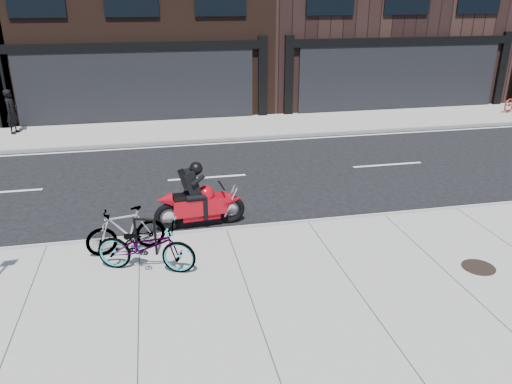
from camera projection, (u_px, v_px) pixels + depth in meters
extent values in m
plane|color=black|center=(216.00, 202.00, 13.57)|extent=(120.00, 120.00, 0.00)
cube|color=gray|center=(252.00, 305.00, 9.00)|extent=(60.00, 6.00, 0.13)
cube|color=gray|center=(191.00, 129.00, 20.59)|extent=(60.00, 3.50, 0.13)
cylinder|color=black|center=(136.00, 236.00, 10.52)|extent=(0.06, 0.06, 0.80)
cylinder|color=black|center=(155.00, 238.00, 10.45)|extent=(0.06, 0.06, 0.80)
cylinder|color=black|center=(144.00, 219.00, 10.34)|extent=(0.43, 0.21, 0.06)
imported|color=gray|center=(146.00, 246.00, 9.82)|extent=(2.13, 1.32, 1.05)
imported|color=gray|center=(126.00, 230.00, 10.54)|extent=(1.73, 0.78, 1.00)
torus|color=black|center=(231.00, 210.00, 12.26)|extent=(0.72, 0.21, 0.71)
torus|color=black|center=(169.00, 217.00, 11.86)|extent=(0.72, 0.21, 0.71)
cube|color=#9B0711|center=(200.00, 205.00, 11.98)|extent=(1.31, 0.51, 0.41)
cone|color=#9B0711|center=(232.00, 199.00, 12.17)|extent=(0.52, 0.51, 0.47)
sphere|color=#9B0711|center=(206.00, 194.00, 11.92)|extent=(0.43, 0.43, 0.43)
cube|color=black|center=(186.00, 197.00, 11.80)|extent=(0.61, 0.35, 0.13)
cylinder|color=silver|center=(175.00, 214.00, 12.08)|extent=(0.59, 0.15, 0.10)
cube|color=black|center=(191.00, 182.00, 11.70)|extent=(0.45, 0.42, 0.63)
cube|color=black|center=(184.00, 179.00, 11.62)|extent=(0.28, 0.34, 0.43)
sphere|color=black|center=(196.00, 168.00, 11.62)|extent=(0.31, 0.31, 0.31)
imported|color=black|center=(12.00, 112.00, 19.49)|extent=(0.56, 0.72, 1.73)
cylinder|color=black|center=(478.00, 267.00, 10.09)|extent=(0.86, 0.86, 0.02)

